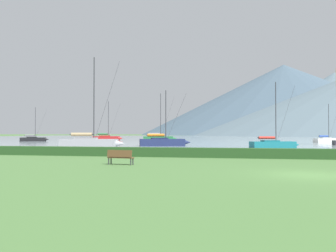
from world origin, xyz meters
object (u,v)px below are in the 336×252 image
object	(u,v)px
sailboat_slip_2	(159,138)
sailboat_slip_3	(90,142)
sailboat_slip_7	(107,138)
sailboat_slip_8	(34,139)
sailboat_slip_5	(273,144)
sailboat_slip_4	(327,140)
sailboat_slip_6	(163,142)
park_bench_near_path	(120,156)

from	to	relation	value
sailboat_slip_2	sailboat_slip_3	bearing A→B (deg)	-104.52
sailboat_slip_7	sailboat_slip_8	world-z (taller)	sailboat_slip_7
sailboat_slip_5	sailboat_slip_4	bearing A→B (deg)	47.23
sailboat_slip_3	sailboat_slip_8	distance (m)	44.90
sailboat_slip_8	sailboat_slip_7	bearing A→B (deg)	27.50
sailboat_slip_6	sailboat_slip_7	distance (m)	45.85
sailboat_slip_6	sailboat_slip_2	bearing A→B (deg)	85.38
sailboat_slip_3	park_bench_near_path	xyz separation A→B (m)	(12.62, -23.16, -0.22)
sailboat_slip_3	sailboat_slip_6	distance (m)	12.16
sailboat_slip_4	sailboat_slip_5	distance (m)	36.25
sailboat_slip_2	sailboat_slip_6	distance (m)	34.02
sailboat_slip_3	park_bench_near_path	world-z (taller)	sailboat_slip_3
sailboat_slip_3	sailboat_slip_6	world-z (taller)	sailboat_slip_3
sailboat_slip_4	sailboat_slip_6	xyz separation A→B (m)	(-31.08, -27.73, 0.12)
sailboat_slip_3	sailboat_slip_5	xyz separation A→B (m)	(24.72, 3.43, -0.18)
sailboat_slip_6	park_bench_near_path	bearing A→B (deg)	-101.31
sailboat_slip_3	sailboat_slip_5	bearing A→B (deg)	1.31
sailboat_slip_5	park_bench_near_path	world-z (taller)	sailboat_slip_5
sailboat_slip_7	sailboat_slip_5	bearing A→B (deg)	-53.88
sailboat_slip_7	sailboat_slip_2	bearing A→B (deg)	-25.65
sailboat_slip_6	sailboat_slip_8	bearing A→B (deg)	128.99
sailboat_slip_7	sailboat_slip_6	bearing A→B (deg)	-64.22
sailboat_slip_5	sailboat_slip_8	distance (m)	62.53
sailboat_slip_5	sailboat_slip_6	xyz separation A→B (m)	(-16.34, 5.38, 0.10)
sailboat_slip_6	park_bench_near_path	distance (m)	32.25
sailboat_slip_8	park_bench_near_path	world-z (taller)	sailboat_slip_8
sailboat_slip_2	sailboat_slip_6	bearing A→B (deg)	-90.26
sailboat_slip_6	sailboat_slip_4	bearing A→B (deg)	22.88
sailboat_slip_4	sailboat_slip_6	bearing A→B (deg)	-160.74
sailboat_slip_4	sailboat_slip_8	world-z (taller)	sailboat_slip_4
sailboat_slip_2	sailboat_slip_4	bearing A→B (deg)	-22.07
park_bench_near_path	sailboat_slip_4	bearing A→B (deg)	72.66
sailboat_slip_8	park_bench_near_path	size ratio (longest dim) A/B	4.80
sailboat_slip_4	sailboat_slip_7	world-z (taller)	sailboat_slip_7
sailboat_slip_3	sailboat_slip_8	xyz separation A→B (m)	(-30.31, 33.12, -0.18)
sailboat_slip_2	park_bench_near_path	xyz separation A→B (m)	(12.61, -64.95, -0.21)
park_bench_near_path	sailboat_slip_3	bearing A→B (deg)	125.45
sailboat_slip_3	park_bench_near_path	size ratio (longest dim) A/B	7.09
sailboat_slip_7	park_bench_near_path	world-z (taller)	sailboat_slip_7
sailboat_slip_2	sailboat_slip_8	bearing A→B (deg)	-178.57
sailboat_slip_2	sailboat_slip_5	world-z (taller)	sailboat_slip_2
sailboat_slip_6	park_bench_near_path	world-z (taller)	sailboat_slip_6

